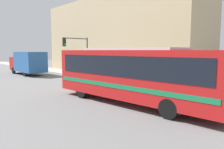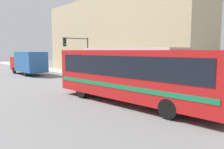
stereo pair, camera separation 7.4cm
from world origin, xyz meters
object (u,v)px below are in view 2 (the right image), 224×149
object	(u,v)px
city_bus	(133,72)
fire_hydrant	(138,80)
traffic_light_pole	(79,49)
parking_meter	(113,72)
delivery_truck	(28,62)

from	to	relation	value
city_bus	fire_hydrant	bearing A→B (deg)	35.27
city_bus	fire_hydrant	distance (m)	6.88
fire_hydrant	traffic_light_pole	xyz separation A→B (m)	(-1.07, 8.00, 2.78)
fire_hydrant	traffic_light_pole	bearing A→B (deg)	97.60
traffic_light_pole	parking_meter	distance (m)	5.25
traffic_light_pole	parking_meter	xyz separation A→B (m)	(1.07, -4.60, -2.28)
parking_meter	delivery_truck	bearing A→B (deg)	107.53
city_bus	fire_hydrant	xyz separation A→B (m)	(5.22, 4.25, -1.41)
delivery_truck	parking_meter	size ratio (longest dim) A/B	5.76
fire_hydrant	city_bus	bearing A→B (deg)	-140.88
fire_hydrant	parking_meter	xyz separation A→B (m)	(0.00, 3.40, 0.49)
fire_hydrant	traffic_light_pole	distance (m)	8.54
city_bus	parking_meter	bearing A→B (deg)	51.83
fire_hydrant	traffic_light_pole	size ratio (longest dim) A/B	0.16
delivery_truck	fire_hydrant	distance (m)	16.32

